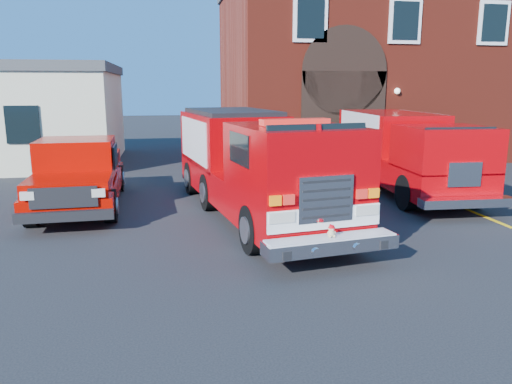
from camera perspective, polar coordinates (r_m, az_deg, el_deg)
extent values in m
plane|color=black|center=(11.56, -1.06, -5.09)|extent=(100.00, 100.00, 0.00)
cube|color=gold|center=(14.88, 23.83, -2.22)|extent=(0.12, 3.00, 0.01)
cube|color=gold|center=(17.38, 18.38, 0.12)|extent=(0.12, 3.00, 0.01)
cube|color=gold|center=(20.01, 14.32, 1.87)|extent=(0.12, 3.00, 0.01)
cube|color=maroon|center=(27.14, 13.49, 12.96)|extent=(15.00, 10.00, 8.00)
cube|color=black|center=(21.22, 9.90, 8.06)|extent=(3.60, 0.12, 4.00)
cylinder|color=black|center=(21.18, 10.10, 13.46)|extent=(3.60, 0.12, 3.60)
cube|color=black|center=(20.84, 6.24, 19.11)|extent=(1.40, 0.10, 1.80)
cube|color=black|center=(22.28, 16.70, 18.24)|extent=(1.40, 0.10, 1.80)
cube|color=black|center=(24.30, 25.54, 17.04)|extent=(1.40, 0.10, 1.80)
cube|color=black|center=(20.61, -25.13, 7.00)|extent=(1.20, 0.10, 1.40)
cylinder|color=black|center=(10.28, -0.34, -4.31)|extent=(0.47, 1.06, 1.02)
cylinder|color=black|center=(11.07, 9.74, -3.29)|extent=(0.47, 1.06, 1.02)
cube|color=#AA0107|center=(13.27, -0.22, 0.66)|extent=(3.54, 8.59, 0.83)
cube|color=#AA0107|center=(15.12, -2.81, 6.13)|extent=(2.90, 4.38, 1.48)
cube|color=#AA0107|center=(10.60, 4.42, 3.84)|extent=(2.73, 3.28, 1.39)
cube|color=black|center=(9.51, 7.20, 5.10)|extent=(2.03, 0.38, 0.87)
cube|color=red|center=(10.52, 4.49, 7.99)|extent=(1.51, 0.53, 0.13)
cube|color=white|center=(9.45, 7.91, -2.99)|extent=(2.30, 0.40, 0.41)
cube|color=silver|center=(9.35, 8.00, -0.81)|extent=(1.11, 0.22, 0.87)
cube|color=silver|center=(9.35, 8.54, -5.95)|extent=(2.64, 0.89, 0.26)
cube|color=#B7B7BF|center=(14.84, -7.17, 5.94)|extent=(0.53, 3.31, 1.21)
cube|color=#B7B7BF|center=(15.48, 1.38, 6.28)|extent=(0.53, 3.31, 1.21)
sphere|color=tan|center=(9.29, 8.58, -4.74)|extent=(0.16, 0.16, 0.14)
sphere|color=tan|center=(9.26, 8.61, -4.14)|extent=(0.13, 0.13, 0.11)
sphere|color=tan|center=(9.24, 8.35, -3.91)|extent=(0.05, 0.05, 0.04)
sphere|color=tan|center=(9.27, 8.82, -3.86)|extent=(0.05, 0.05, 0.04)
ellipsoid|color=red|center=(9.25, 8.61, -3.93)|extent=(0.13, 0.13, 0.07)
cylinder|color=red|center=(9.25, 8.63, -4.04)|extent=(0.15, 0.15, 0.01)
cylinder|color=black|center=(13.42, -24.34, -1.88)|extent=(0.33, 0.87, 0.86)
cylinder|color=black|center=(13.14, -16.30, -1.55)|extent=(0.33, 0.87, 0.86)
cube|color=#9E0600|center=(15.13, -19.41, 0.61)|extent=(2.36, 5.96, 0.48)
cube|color=#9E0600|center=(13.02, -20.61, 0.69)|extent=(2.03, 1.68, 0.37)
cube|color=#9E0600|center=(14.68, -19.79, 3.65)|extent=(2.04, 2.00, 1.07)
cube|color=#9E0600|center=(16.74, -18.83, 3.18)|extent=(2.05, 2.32, 0.59)
cube|color=black|center=(12.23, -21.03, -2.62)|extent=(2.19, 0.23, 0.24)
cylinder|color=black|center=(14.47, 16.90, -0.07)|extent=(0.37, 1.02, 1.00)
cylinder|color=black|center=(15.40, 23.71, 0.13)|extent=(0.37, 1.02, 1.00)
cube|color=#AA0107|center=(17.11, 16.54, 2.69)|extent=(2.62, 7.38, 0.82)
cube|color=#AA0107|center=(18.23, 15.00, 6.64)|extent=(2.49, 4.65, 1.37)
cube|color=#AA0107|center=(14.72, 20.76, 4.72)|extent=(2.38, 2.29, 1.18)
cube|color=#B7B7BF|center=(17.83, 11.56, 6.40)|extent=(0.22, 3.82, 1.55)
cube|color=#B7B7BF|center=(18.70, 18.26, 6.29)|extent=(0.22, 3.82, 1.55)
cube|color=silver|center=(13.78, 22.93, -1.10)|extent=(2.47, 0.53, 0.23)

